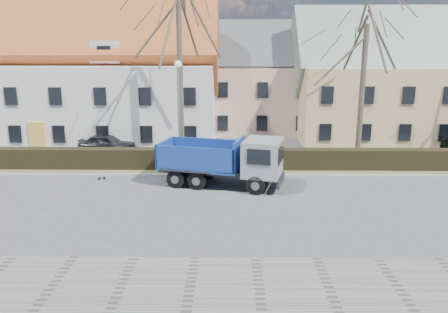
{
  "coord_description": "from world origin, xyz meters",
  "views": [
    {
      "loc": [
        1.25,
        -20.58,
        7.54
      ],
      "look_at": [
        0.95,
        3.11,
        1.6
      ],
      "focal_mm": 35.0,
      "sensor_mm": 36.0,
      "label": 1
    }
  ],
  "objects_px": {
    "cart_frame": "(98,175)",
    "streetlight": "(179,114)",
    "dump_truck": "(217,160)",
    "parked_car_a": "(107,143)"
  },
  "relations": [
    {
      "from": "dump_truck",
      "to": "streetlight",
      "type": "xyz_separation_m",
      "value": [
        -2.51,
        4.08,
        2.0
      ]
    },
    {
      "from": "streetlight",
      "to": "cart_frame",
      "type": "bearing_deg",
      "value": -144.0
    },
    {
      "from": "streetlight",
      "to": "parked_car_a",
      "type": "relative_size",
      "value": 1.68
    },
    {
      "from": "streetlight",
      "to": "cart_frame",
      "type": "height_order",
      "value": "streetlight"
    },
    {
      "from": "dump_truck",
      "to": "parked_car_a",
      "type": "xyz_separation_m",
      "value": [
        -8.28,
        7.64,
        -0.73
      ]
    },
    {
      "from": "cart_frame",
      "to": "streetlight",
      "type": "bearing_deg",
      "value": 36.0
    },
    {
      "from": "parked_car_a",
      "to": "streetlight",
      "type": "bearing_deg",
      "value": -115.34
    },
    {
      "from": "streetlight",
      "to": "parked_car_a",
      "type": "height_order",
      "value": "streetlight"
    },
    {
      "from": "streetlight",
      "to": "parked_car_a",
      "type": "distance_m",
      "value": 7.31
    },
    {
      "from": "dump_truck",
      "to": "cart_frame",
      "type": "distance_m",
      "value": 7.1
    }
  ]
}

